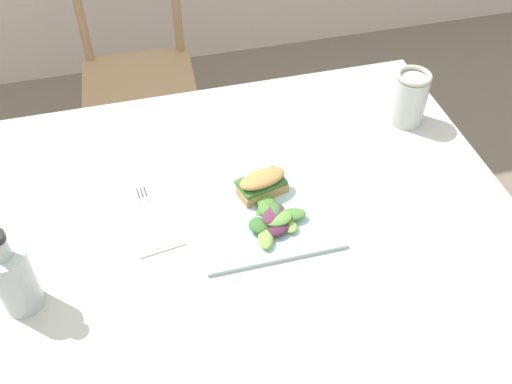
{
  "coord_description": "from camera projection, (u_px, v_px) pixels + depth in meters",
  "views": [
    {
      "loc": [
        -0.11,
        -0.76,
        1.69
      ],
      "look_at": [
        0.12,
        0.13,
        0.76
      ],
      "focal_mm": 41.87,
      "sensor_mm": 36.0,
      "label": 1
    }
  ],
  "objects": [
    {
      "name": "dining_table",
      "position": [
        218.0,
        258.0,
        1.35
      ],
      "size": [
        1.31,
        0.97,
        0.74
      ],
      "color": "#BCB7AD",
      "rests_on": "ground"
    },
    {
      "name": "sandwich_half_front",
      "position": [
        262.0,
        183.0,
        1.3
      ],
      "size": [
        0.12,
        0.09,
        0.06
      ],
      "color": "tan",
      "rests_on": "plate_lunch"
    },
    {
      "name": "mason_jar_iced_tea",
      "position": [
        409.0,
        100.0,
        1.47
      ],
      "size": [
        0.09,
        0.09,
        0.14
      ],
      "color": "gold",
      "rests_on": "dining_table"
    },
    {
      "name": "salad_mixed_greens",
      "position": [
        273.0,
        218.0,
        1.24
      ],
      "size": [
        0.13,
        0.15,
        0.03
      ],
      "color": "#84A84C",
      "rests_on": "plate_lunch"
    },
    {
      "name": "chair_wooden_far",
      "position": [
        138.0,
        75.0,
        2.17
      ],
      "size": [
        0.42,
        0.42,
        0.87
      ],
      "color": "tan",
      "rests_on": "ground"
    },
    {
      "name": "napkin_folded",
      "position": [
        149.0,
        218.0,
        1.28
      ],
      "size": [
        0.13,
        0.21,
        0.0
      ],
      "primitive_type": "cube",
      "rotation": [
        0.0,
        0.0,
        0.15
      ],
      "color": "white",
      "rests_on": "dining_table"
    },
    {
      "name": "fork_on_napkin",
      "position": [
        147.0,
        211.0,
        1.29
      ],
      "size": [
        0.03,
        0.19,
        0.0
      ],
      "color": "silver",
      "rests_on": "napkin_folded"
    },
    {
      "name": "plate_lunch",
      "position": [
        261.0,
        210.0,
        1.29
      ],
      "size": [
        0.29,
        0.29,
        0.01
      ],
      "primitive_type": "cube",
      "color": "silver",
      "rests_on": "dining_table"
    },
    {
      "name": "bottle_cold_brew",
      "position": [
        15.0,
        282.0,
        1.08
      ],
      "size": [
        0.07,
        0.07,
        0.2
      ],
      "color": "black",
      "rests_on": "dining_table"
    }
  ]
}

